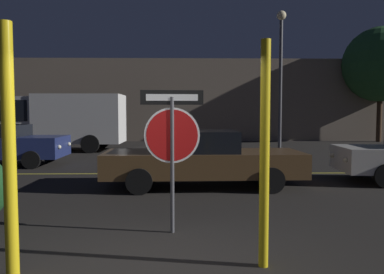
{
  "coord_description": "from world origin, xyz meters",
  "views": [
    {
      "loc": [
        0.45,
        -4.07,
        1.84
      ],
      "look_at": [
        0.61,
        4.08,
        1.31
      ],
      "focal_mm": 35.0,
      "sensor_mm": 36.0,
      "label": 1
    }
  ],
  "objects": [
    {
      "name": "road_center_stripe",
      "position": [
        0.0,
        7.18,
        0.0
      ],
      "size": [
        39.33,
        0.12,
        0.01
      ],
      "primitive_type": "cube",
      "color": "gold",
      "rests_on": "ground_plane"
    },
    {
      "name": "passing_car_1",
      "position": [
        -5.88,
        9.09,
        0.73
      ],
      "size": [
        4.22,
        2.1,
        1.43
      ],
      "rotation": [
        0.0,
        0.0,
        -1.54
      ],
      "color": "navy",
      "rests_on": "ground_plane"
    },
    {
      "name": "yellow_pole_right",
      "position": [
        1.39,
        0.29,
        1.34
      ],
      "size": [
        0.12,
        0.12,
        2.69
      ],
      "primitive_type": "cylinder",
      "color": "yellow",
      "rests_on": "ground_plane"
    },
    {
      "name": "delivery_truck",
      "position": [
        -5.98,
        14.2,
        1.56
      ],
      "size": [
        6.52,
        2.48,
        2.72
      ],
      "rotation": [
        0.0,
        0.0,
        1.56
      ],
      "color": "silver",
      "rests_on": "ground_plane"
    },
    {
      "name": "tree_0",
      "position": [
        12.84,
        19.49,
        4.88
      ],
      "size": [
        4.7,
        4.7,
        7.24
      ],
      "color": "#422D1E",
      "rests_on": "ground_plane"
    },
    {
      "name": "yellow_pole_left",
      "position": [
        -1.47,
        0.03,
        1.41
      ],
      "size": [
        0.14,
        0.14,
        2.82
      ],
      "primitive_type": "cylinder",
      "color": "yellow",
      "rests_on": "ground_plane"
    },
    {
      "name": "street_lamp",
      "position": [
        5.08,
        13.98,
        4.34
      ],
      "size": [
        0.45,
        0.45,
        6.7
      ],
      "color": "#4C4C51",
      "rests_on": "ground_plane"
    },
    {
      "name": "passing_car_2",
      "position": [
        0.88,
        5.15,
        0.7
      ],
      "size": [
        4.98,
        1.97,
        1.4
      ],
      "rotation": [
        0.0,
        0.0,
        -1.55
      ],
      "color": "brown",
      "rests_on": "ground_plane"
    },
    {
      "name": "stop_sign",
      "position": [
        0.26,
        1.58,
        1.52
      ],
      "size": [
        0.95,
        0.09,
        2.18
      ],
      "rotation": [
        0.0,
        0.0,
        0.07
      ],
      "color": "#4C4C51",
      "rests_on": "ground_plane"
    },
    {
      "name": "building_backdrop",
      "position": [
        1.47,
        22.58,
        2.68
      ],
      "size": [
        32.14,
        4.64,
        5.36
      ],
      "primitive_type": "cube",
      "color": "#7A6B5B",
      "rests_on": "ground_plane"
    }
  ]
}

